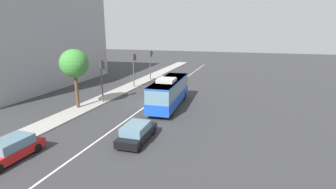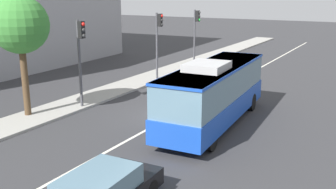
{
  "view_description": "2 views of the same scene",
  "coord_description": "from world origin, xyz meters",
  "px_view_note": "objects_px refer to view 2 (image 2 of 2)",
  "views": [
    {
      "loc": [
        -26.22,
        -10.9,
        8.4
      ],
      "look_at": [
        -1.8,
        -2.98,
        1.85
      ],
      "focal_mm": 26.63,
      "sensor_mm": 36.0,
      "label": 1
    },
    {
      "loc": [
        -18.25,
        -10.15,
        6.72
      ],
      "look_at": [
        -2.66,
        -1.29,
        2.03
      ],
      "focal_mm": 42.09,
      "sensor_mm": 36.0,
      "label": 2
    }
  ],
  "objects_px": {
    "sedan_white": "(215,71)",
    "street_tree_kerbside_left": "(20,26)",
    "transit_bus": "(214,91)",
    "traffic_light_near_corner": "(159,35)",
    "traffic_light_mid_block": "(196,28)",
    "traffic_light_far_corner": "(81,49)"
  },
  "relations": [
    {
      "from": "sedan_white",
      "to": "street_tree_kerbside_left",
      "type": "bearing_deg",
      "value": -22.62
    },
    {
      "from": "sedan_white",
      "to": "traffic_light_near_corner",
      "type": "height_order",
      "value": "traffic_light_near_corner"
    },
    {
      "from": "traffic_light_near_corner",
      "to": "sedan_white",
      "type": "bearing_deg",
      "value": 29.17
    },
    {
      "from": "sedan_white",
      "to": "traffic_light_mid_block",
      "type": "relative_size",
      "value": 0.88
    },
    {
      "from": "sedan_white",
      "to": "traffic_light_near_corner",
      "type": "xyz_separation_m",
      "value": [
        -2.42,
        3.74,
        2.84
      ]
    },
    {
      "from": "transit_bus",
      "to": "street_tree_kerbside_left",
      "type": "xyz_separation_m",
      "value": [
        -3.91,
        9.43,
        3.2
      ]
    },
    {
      "from": "traffic_light_near_corner",
      "to": "traffic_light_far_corner",
      "type": "bearing_deg",
      "value": -92.89
    },
    {
      "from": "sedan_white",
      "to": "traffic_light_mid_block",
      "type": "bearing_deg",
      "value": -138.76
    },
    {
      "from": "traffic_light_mid_block",
      "to": "street_tree_kerbside_left",
      "type": "relative_size",
      "value": 0.79
    },
    {
      "from": "transit_bus",
      "to": "traffic_light_far_corner",
      "type": "distance_m",
      "value": 8.1
    },
    {
      "from": "street_tree_kerbside_left",
      "to": "traffic_light_far_corner",
      "type": "bearing_deg",
      "value": -30.14
    },
    {
      "from": "transit_bus",
      "to": "traffic_light_far_corner",
      "type": "height_order",
      "value": "traffic_light_far_corner"
    },
    {
      "from": "street_tree_kerbside_left",
      "to": "sedan_white",
      "type": "bearing_deg",
      "value": -20.37
    },
    {
      "from": "traffic_light_mid_block",
      "to": "traffic_light_far_corner",
      "type": "bearing_deg",
      "value": -92.69
    },
    {
      "from": "traffic_light_far_corner",
      "to": "traffic_light_mid_block",
      "type": "bearing_deg",
      "value": 91.28
    },
    {
      "from": "street_tree_kerbside_left",
      "to": "transit_bus",
      "type": "bearing_deg",
      "value": -67.49
    },
    {
      "from": "traffic_light_mid_block",
      "to": "street_tree_kerbside_left",
      "type": "height_order",
      "value": "street_tree_kerbside_left"
    },
    {
      "from": "street_tree_kerbside_left",
      "to": "traffic_light_mid_block",
      "type": "bearing_deg",
      "value": -5.52
    },
    {
      "from": "sedan_white",
      "to": "traffic_light_near_corner",
      "type": "bearing_deg",
      "value": -59.35
    },
    {
      "from": "traffic_light_near_corner",
      "to": "traffic_light_far_corner",
      "type": "distance_m",
      "value": 8.86
    },
    {
      "from": "transit_bus",
      "to": "traffic_light_near_corner",
      "type": "distance_m",
      "value": 11.22
    },
    {
      "from": "traffic_light_mid_block",
      "to": "traffic_light_far_corner",
      "type": "xyz_separation_m",
      "value": [
        -14.96,
        0.11,
        0.0
      ]
    }
  ]
}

